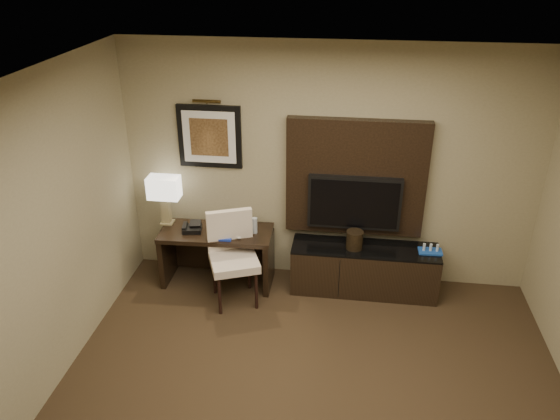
% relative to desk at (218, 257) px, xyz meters
% --- Properties ---
extents(ceiling, '(4.50, 5.00, 0.01)m').
position_rel_desk_xyz_m(ceiling, '(1.20, -2.15, 2.37)').
color(ceiling, silver).
rests_on(ceiling, wall_back).
extents(wall_back, '(4.50, 0.01, 2.70)m').
position_rel_desk_xyz_m(wall_back, '(1.20, 0.35, 1.02)').
color(wall_back, gray).
rests_on(wall_back, floor).
extents(wall_left, '(0.01, 5.00, 2.70)m').
position_rel_desk_xyz_m(wall_left, '(-1.05, -2.15, 1.02)').
color(wall_left, gray).
rests_on(wall_left, floor).
extents(desk, '(1.26, 0.58, 0.67)m').
position_rel_desk_xyz_m(desk, '(0.00, 0.00, 0.00)').
color(desk, black).
rests_on(desk, floor).
extents(credenza, '(1.60, 0.45, 0.55)m').
position_rel_desk_xyz_m(credenza, '(1.66, 0.05, -0.06)').
color(credenza, black).
rests_on(credenza, floor).
extents(tv_wall_panel, '(1.50, 0.12, 1.30)m').
position_rel_desk_xyz_m(tv_wall_panel, '(1.50, 0.29, 0.94)').
color(tv_wall_panel, black).
rests_on(tv_wall_panel, wall_back).
extents(tv, '(1.00, 0.08, 0.60)m').
position_rel_desk_xyz_m(tv, '(1.50, 0.19, 0.69)').
color(tv, black).
rests_on(tv, tv_wall_panel).
extents(artwork, '(0.70, 0.04, 0.70)m').
position_rel_desk_xyz_m(artwork, '(-0.10, 0.33, 1.32)').
color(artwork, black).
rests_on(artwork, wall_back).
extents(picture_light, '(0.04, 0.04, 0.30)m').
position_rel_desk_xyz_m(picture_light, '(-0.10, 0.29, 1.72)').
color(picture_light, '#443316').
rests_on(picture_light, wall_back).
extents(desk_chair, '(0.67, 0.71, 1.02)m').
position_rel_desk_xyz_m(desk_chair, '(0.27, -0.34, 0.18)').
color(desk_chair, beige).
rests_on(desk_chair, floor).
extents(table_lamp, '(0.34, 0.22, 0.52)m').
position_rel_desk_xyz_m(table_lamp, '(-0.60, 0.12, 0.59)').
color(table_lamp, '#9D8E62').
rests_on(table_lamp, desk).
extents(desk_phone, '(0.23, 0.21, 0.10)m').
position_rel_desk_xyz_m(desk_phone, '(-0.26, -0.03, 0.38)').
color(desk_phone, black).
rests_on(desk_phone, desk).
extents(blue_folder, '(0.25, 0.33, 0.02)m').
position_rel_desk_xyz_m(blue_folder, '(0.09, -0.06, 0.34)').
color(blue_folder, '#1B35B4').
rests_on(blue_folder, desk).
extents(book, '(0.16, 0.04, 0.21)m').
position_rel_desk_xyz_m(book, '(0.17, -0.03, 0.44)').
color(book, '#A0947D').
rests_on(book, desk).
extents(water_bottle, '(0.07, 0.07, 0.18)m').
position_rel_desk_xyz_m(water_bottle, '(0.43, 0.02, 0.42)').
color(water_bottle, '#AAB6C1').
rests_on(water_bottle, desk).
extents(ice_bucket, '(0.19, 0.19, 0.20)m').
position_rel_desk_xyz_m(ice_bucket, '(1.53, 0.03, 0.32)').
color(ice_bucket, black).
rests_on(ice_bucket, credenza).
extents(minibar_tray, '(0.25, 0.15, 0.09)m').
position_rel_desk_xyz_m(minibar_tray, '(2.34, 0.05, 0.26)').
color(minibar_tray, '#1B4CB0').
rests_on(minibar_tray, credenza).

